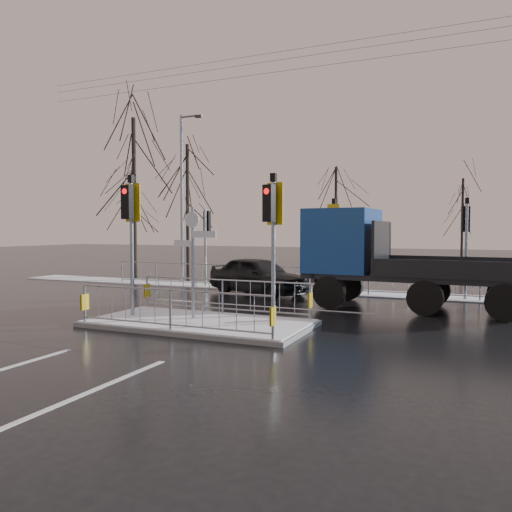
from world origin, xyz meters
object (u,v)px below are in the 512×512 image
at_px(flatbed_truck, 372,255).
at_px(street_lamp_left, 183,191).
at_px(traffic_island, 199,311).
at_px(car_far_lane, 258,275).

xyz_separation_m(flatbed_truck, street_lamp_left, (-10.03, 4.12, 2.74)).
height_order(traffic_island, car_far_lane, traffic_island).
bearing_deg(street_lamp_left, car_far_lane, -27.96).
relative_size(flatbed_truck, street_lamp_left, 0.88).
bearing_deg(traffic_island, street_lamp_left, 124.07).
bearing_deg(car_far_lane, street_lamp_left, 82.58).
height_order(traffic_island, flatbed_truck, traffic_island).
xyz_separation_m(traffic_island, flatbed_truck, (3.62, 5.36, 1.37)).
bearing_deg(flatbed_truck, street_lamp_left, 157.66).
bearing_deg(street_lamp_left, flatbed_truck, -22.34).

